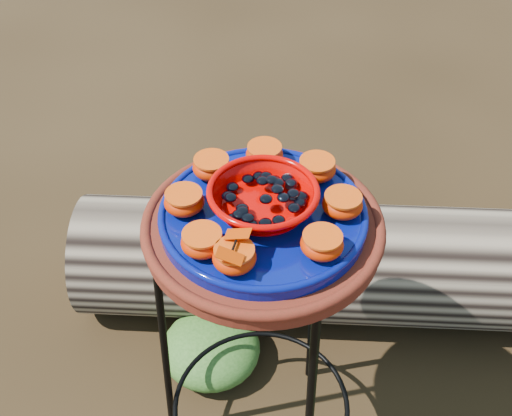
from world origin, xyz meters
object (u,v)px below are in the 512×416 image
Objects in this scene: terracotta_saucer at (263,228)px; cobalt_plate at (263,216)px; driftwood_log at (403,266)px; plant_stand at (262,353)px; red_bowl at (263,201)px.

cobalt_plate is at bearing 0.00° from terracotta_saucer.
driftwood_log is (0.08, 0.57, -0.55)m from terracotta_saucer.
cobalt_plate is (0.00, 0.00, 0.39)m from plant_stand.
terracotta_saucer reaches higher than driftwood_log.
cobalt_plate is 0.81m from driftwood_log.
red_bowl reaches higher than plant_stand.
cobalt_plate is at bearing 0.00° from red_bowl.
plant_stand is 1.72× the size of terracotta_saucer.
plant_stand is 0.39× the size of driftwood_log.
plant_stand reaches higher than driftwood_log.
red_bowl reaches higher than terracotta_saucer.
red_bowl reaches higher than cobalt_plate.
red_bowl is 0.10× the size of driftwood_log.
red_bowl is at bearing 0.00° from terracotta_saucer.
red_bowl is (0.00, 0.00, 0.43)m from plant_stand.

